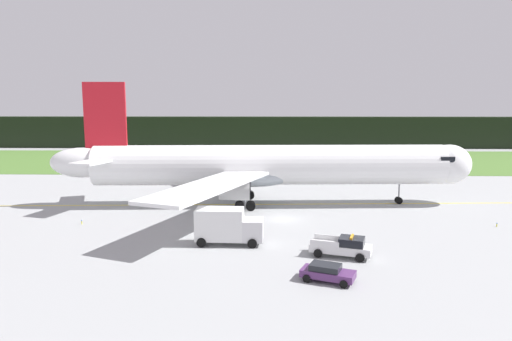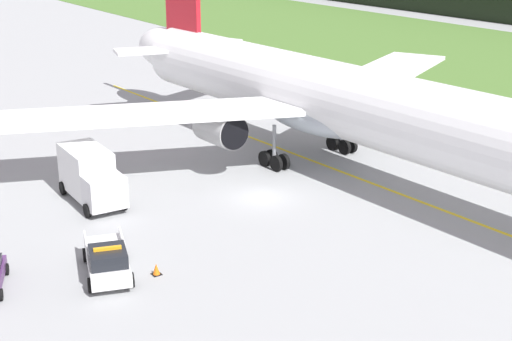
{
  "view_description": "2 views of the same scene",
  "coord_description": "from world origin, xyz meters",
  "px_view_note": "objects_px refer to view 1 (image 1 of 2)",
  "views": [
    {
      "loc": [
        -1.88,
        -51.8,
        13.35
      ],
      "look_at": [
        -3.21,
        6.53,
        4.75
      ],
      "focal_mm": 31.99,
      "sensor_mm": 36.0,
      "label": 1
    },
    {
      "loc": [
        37.65,
        -25.86,
        17.48
      ],
      "look_at": [
        4.07,
        -3.22,
        3.65
      ],
      "focal_mm": 51.63,
      "sensor_mm": 36.0,
      "label": 2
    }
  ],
  "objects_px": {
    "catering_truck": "(227,225)",
    "staff_car": "(327,272)",
    "apron_cone": "(353,246)",
    "ops_pickup_truck": "(343,246)",
    "airliner": "(265,166)"
  },
  "relations": [
    {
      "from": "ops_pickup_truck",
      "to": "apron_cone",
      "type": "relative_size",
      "value": 9.2
    },
    {
      "from": "ops_pickup_truck",
      "to": "staff_car",
      "type": "relative_size",
      "value": 1.29
    },
    {
      "from": "airliner",
      "to": "ops_pickup_truck",
      "type": "xyz_separation_m",
      "value": [
        6.89,
        -20.76,
        -4.31
      ]
    },
    {
      "from": "ops_pickup_truck",
      "to": "staff_car",
      "type": "height_order",
      "value": "ops_pickup_truck"
    },
    {
      "from": "catering_truck",
      "to": "apron_cone",
      "type": "distance_m",
      "value": 11.98
    },
    {
      "from": "catering_truck",
      "to": "apron_cone",
      "type": "bearing_deg",
      "value": -6.1
    },
    {
      "from": "airliner",
      "to": "staff_car",
      "type": "xyz_separation_m",
      "value": [
        4.76,
        -26.42,
        -4.51
      ]
    },
    {
      "from": "catering_truck",
      "to": "staff_car",
      "type": "relative_size",
      "value": 1.48
    },
    {
      "from": "airliner",
      "to": "apron_cone",
      "type": "bearing_deg",
      "value": -66.25
    },
    {
      "from": "airliner",
      "to": "ops_pickup_truck",
      "type": "bearing_deg",
      "value": -71.63
    },
    {
      "from": "catering_truck",
      "to": "apron_cone",
      "type": "relative_size",
      "value": 10.57
    },
    {
      "from": "catering_truck",
      "to": "staff_car",
      "type": "distance_m",
      "value": 12.37
    },
    {
      "from": "ops_pickup_truck",
      "to": "airliner",
      "type": "bearing_deg",
      "value": 108.37
    },
    {
      "from": "ops_pickup_truck",
      "to": "catering_truck",
      "type": "xyz_separation_m",
      "value": [
        -10.51,
        3.38,
        0.91
      ]
    },
    {
      "from": "airliner",
      "to": "catering_truck",
      "type": "relative_size",
      "value": 8.57
    }
  ]
}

